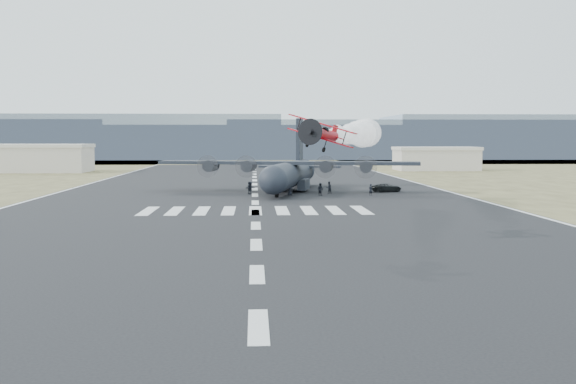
{
  "coord_description": "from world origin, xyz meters",
  "views": [
    {
      "loc": [
        -0.18,
        -30.73,
        8.14
      ],
      "look_at": [
        2.45,
        24.46,
        4.0
      ],
      "focal_mm": 45.0,
      "sensor_mm": 36.0,
      "label": 1
    }
  ],
  "objects": [
    {
      "name": "crew_f",
      "position": [
        -0.75,
        74.54,
        0.79
      ],
      "size": [
        1.55,
        0.91,
        1.59
      ],
      "primitive_type": "imported",
      "rotation": [
        0.0,
        0.0,
        0.32
      ],
      "color": "black",
      "rests_on": "ground"
    },
    {
      "name": "hangar_left",
      "position": [
        -52.0,
        145.0,
        3.41
      ],
      "size": [
        24.5,
        14.5,
        6.7
      ],
      "color": "#AFA89C",
      "rests_on": "ground"
    },
    {
      "name": "ground",
      "position": [
        0.0,
        0.0,
        0.0
      ],
      "size": [
        500.0,
        500.0,
        0.0
      ],
      "primitive_type": "plane",
      "color": "black",
      "rests_on": "ground"
    },
    {
      "name": "scrub_far",
      "position": [
        0.0,
        230.0,
        0.0
      ],
      "size": [
        500.0,
        80.0,
        0.0
      ],
      "primitive_type": "cube",
      "color": "brown",
      "rests_on": "ground"
    },
    {
      "name": "crew_a",
      "position": [
        16.41,
        70.75,
        0.81
      ],
      "size": [
        0.76,
        0.73,
        1.63
      ],
      "primitive_type": "imported",
      "rotation": [
        0.0,
        0.0,
        3.72
      ],
      "color": "black",
      "rests_on": "ground"
    },
    {
      "name": "crew_b",
      "position": [
        10.8,
        73.99,
        0.9
      ],
      "size": [
        1.03,
        0.88,
        1.8
      ],
      "primitive_type": "imported",
      "rotation": [
        0.0,
        0.0,
        3.61
      ],
      "color": "black",
      "rests_on": "ground"
    },
    {
      "name": "aerobatic_biplane",
      "position": [
        5.32,
        26.83,
        8.51
      ],
      "size": [
        5.66,
        5.39,
        2.96
      ],
      "rotation": [
        0.0,
        0.28,
        -0.25
      ],
      "color": "red"
    },
    {
      "name": "support_vehicle",
      "position": [
        20.07,
        77.79,
        0.63
      ],
      "size": [
        4.93,
        3.45,
        1.25
      ],
      "primitive_type": "imported",
      "rotation": [
        0.0,
        0.0,
        1.91
      ],
      "color": "black",
      "rests_on": "ground"
    },
    {
      "name": "crew_c",
      "position": [
        -0.72,
        74.05,
        0.91
      ],
      "size": [
        0.62,
        1.2,
        1.81
      ],
      "primitive_type": "imported",
      "rotation": [
        0.0,
        0.0,
        4.65
      ],
      "color": "black",
      "rests_on": "ground"
    },
    {
      "name": "ridge_seg_c",
      "position": [
        -65.0,
        260.0,
        8.5
      ],
      "size": [
        150.0,
        50.0,
        17.0
      ],
      "primitive_type": "cube",
      "color": "gray",
      "rests_on": "ground"
    },
    {
      "name": "ridge_seg_e",
      "position": [
        65.0,
        260.0,
        7.5
      ],
      "size": [
        150.0,
        50.0,
        15.0
      ],
      "primitive_type": "cube",
      "color": "gray",
      "rests_on": "ground"
    },
    {
      "name": "ridge_seg_f",
      "position": [
        130.0,
        260.0,
        8.5
      ],
      "size": [
        150.0,
        50.0,
        17.0
      ],
      "primitive_type": "cube",
      "color": "gray",
      "rests_on": "ground"
    },
    {
      "name": "transport_aircraft",
      "position": [
        5.34,
        79.39,
        2.93
      ],
      "size": [
        39.28,
        32.16,
        11.38
      ],
      "rotation": [
        0.0,
        0.0,
        -0.2
      ],
      "color": "black",
      "rests_on": "ground"
    },
    {
      "name": "crew_e",
      "position": [
        4.96,
        71.44,
        0.87
      ],
      "size": [
        0.99,
        0.82,
        1.74
      ],
      "primitive_type": "imported",
      "rotation": [
        0.0,
        0.0,
        2.72
      ],
      "color": "black",
      "rests_on": "ground"
    },
    {
      "name": "ridge_seg_d",
      "position": [
        0.0,
        260.0,
        6.5
      ],
      "size": [
        150.0,
        50.0,
        13.0
      ],
      "primitive_type": "cube",
      "color": "gray",
      "rests_on": "ground"
    },
    {
      "name": "runway_markings",
      "position": [
        0.0,
        60.0,
        0.01
      ],
      "size": [
        60.0,
        260.0,
        0.01
      ],
      "primitive_type": null,
      "color": "silver",
      "rests_on": "ground"
    },
    {
      "name": "crew_d",
      "position": [
        -0.85,
        73.53,
        0.91
      ],
      "size": [
        0.58,
        1.08,
        1.81
      ],
      "primitive_type": "imported",
      "rotation": [
        0.0,
        0.0,
        1.53
      ],
      "color": "black",
      "rests_on": "ground"
    },
    {
      "name": "crew_g",
      "position": [
        2.06,
        73.9,
        0.94
      ],
      "size": [
        0.82,
        0.74,
        1.87
      ],
      "primitive_type": "imported",
      "rotation": [
        0.0,
        0.0,
        3.44
      ],
      "color": "black",
      "rests_on": "ground"
    },
    {
      "name": "hangar_right",
      "position": [
        46.0,
        150.0,
        3.01
      ],
      "size": [
        20.5,
        12.5,
        5.9
      ],
      "color": "#AFA89C",
      "rests_on": "ground"
    },
    {
      "name": "crew_h",
      "position": [
        9.25,
        70.95,
        0.89
      ],
      "size": [
        1.0,
        0.97,
        1.77
      ],
      "primitive_type": "imported",
      "rotation": [
        0.0,
        0.0,
        2.42
      ],
      "color": "black",
      "rests_on": "ground"
    },
    {
      "name": "smoke_trail",
      "position": [
        12.53,
        54.88,
        8.77
      ],
      "size": [
        10.53,
        34.76,
        3.65
      ],
      "rotation": [
        0.0,
        0.0,
        -0.25
      ],
      "color": "white"
    }
  ]
}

